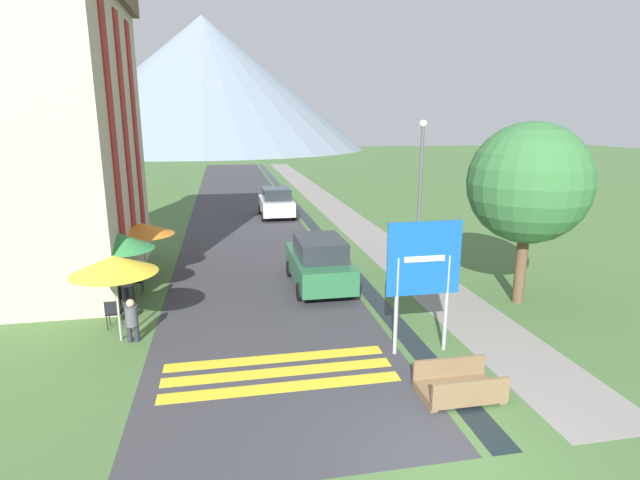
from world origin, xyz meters
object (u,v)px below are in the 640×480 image
parked_car_far (276,202)px  person_seated_near (132,318)px  road_sign (424,269)px  parked_car_near (319,262)px  cafe_umbrella_rear_orange (142,229)px  cafe_umbrella_front_yellow (114,265)px  cafe_umbrella_middle_green (120,241)px  cafe_chair_far_left (136,280)px  cafe_chair_middle (127,295)px  cafe_chair_near_left (113,312)px  streetlamp (420,188)px  hotel_building (48,120)px  person_standing_terrace (127,284)px  tree_by_path (529,183)px  footbridge (459,387)px

parked_car_far → person_seated_near: bearing=-108.6°
road_sign → parked_car_near: (-1.58, 5.55, -1.32)m
person_seated_near → road_sign: bearing=-15.3°
cafe_umbrella_rear_orange → cafe_umbrella_front_yellow: bearing=-89.4°
cafe_umbrella_middle_green → cafe_chair_far_left: bearing=75.7°
parked_car_near → cafe_chair_middle: size_ratio=5.04×
cafe_chair_near_left → cafe_umbrella_rear_orange: cafe_umbrella_rear_orange is taller
parked_car_near → cafe_chair_far_left: bearing=176.9°
person_seated_near → streetlamp: (9.60, 3.92, 2.73)m
road_sign → person_seated_near: size_ratio=2.84×
cafe_chair_near_left → cafe_umbrella_middle_green: 2.53m
parked_car_far → cafe_umbrella_rear_orange: 12.92m
cafe_chair_near_left → cafe_umbrella_middle_green: bearing=106.5°
hotel_building → person_seated_near: 8.42m
cafe_umbrella_front_yellow → person_standing_terrace: (-0.07, 1.72, -1.10)m
cafe_chair_far_left → road_sign: bearing=-45.6°
hotel_building → tree_by_path: (15.11, -5.05, -1.93)m
cafe_umbrella_middle_green → cafe_umbrella_rear_orange: 2.44m
footbridge → road_sign: bearing=90.4°
cafe_chair_near_left → cafe_umbrella_front_yellow: size_ratio=0.36×
hotel_building → streetlamp: size_ratio=1.85×
cafe_umbrella_middle_green → person_seated_near: size_ratio=1.95×
cafe_chair_far_left → parked_car_near: bearing=-11.8°
road_sign → footbridge: 2.96m
cafe_umbrella_rear_orange → person_standing_terrace: cafe_umbrella_rear_orange is taller
parked_car_near → cafe_chair_far_left: (-6.27, 0.34, -0.40)m
streetlamp → tree_by_path: streetlamp is taller
road_sign → cafe_umbrella_middle_green: 9.51m
person_seated_near → tree_by_path: 12.34m
person_seated_near → tree_by_path: tree_by_path is taller
cafe_chair_middle → cafe_umbrella_front_yellow: (0.21, -2.22, 1.63)m
person_seated_near → streetlamp: bearing=22.2°
footbridge → cafe_umbrella_middle_green: cafe_umbrella_middle_green is taller
cafe_umbrella_front_yellow → person_standing_terrace: 2.05m
cafe_chair_middle → streetlamp: streetlamp is taller
hotel_building → person_standing_terrace: (2.81, -3.95, -4.78)m
cafe_umbrella_middle_green → parked_car_near: bearing=4.7°
footbridge → cafe_chair_middle: (-7.92, 6.58, 0.29)m
cafe_chair_far_left → cafe_umbrella_middle_green: bearing=-113.0°
cafe_umbrella_front_yellow → cafe_chair_middle: bearing=95.3°
cafe_chair_middle → cafe_umbrella_rear_orange: (0.15, 3.04, 1.45)m
cafe_chair_far_left → cafe_umbrella_front_yellow: cafe_umbrella_front_yellow is taller
parked_car_far → streetlamp: 13.68m
cafe_chair_middle → parked_car_near: bearing=21.2°
cafe_chair_far_left → cafe_umbrella_front_yellow: (0.15, -3.72, 1.63)m
parked_car_near → person_standing_terrace: 6.41m
footbridge → person_seated_near: person_seated_near is taller
hotel_building → road_sign: size_ratio=3.14×
tree_by_path → cafe_chair_near_left: bearing=178.9°
cafe_umbrella_middle_green → streetlamp: size_ratio=0.40×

